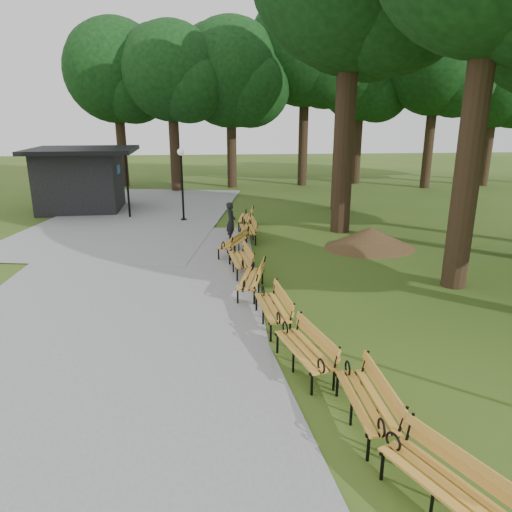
{
  "coord_description": "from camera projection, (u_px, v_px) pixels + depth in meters",
  "views": [
    {
      "loc": [
        -1.29,
        -9.24,
        4.83
      ],
      "look_at": [
        -0.15,
        3.01,
        1.1
      ],
      "focal_mm": 33.06,
      "sensor_mm": 36.0,
      "label": 1
    }
  ],
  "objects": [
    {
      "name": "ground",
      "position": [
        275.0,
        343.0,
        10.32
      ],
      "size": [
        100.0,
        100.0,
        0.0
      ],
      "primitive_type": "plane",
      "color": "#324F16",
      "rests_on": "ground"
    },
    {
      "name": "path",
      "position": [
        115.0,
        298.0,
        12.81
      ],
      "size": [
        12.0,
        38.0,
        0.06
      ],
      "primitive_type": "cube",
      "color": "gray",
      "rests_on": "ground"
    },
    {
      "name": "person",
      "position": [
        231.0,
        222.0,
        18.45
      ],
      "size": [
        0.41,
        0.59,
        1.54
      ],
      "primitive_type": "imported",
      "rotation": [
        0.0,
        0.0,
        1.49
      ],
      "color": "black",
      "rests_on": "ground"
    },
    {
      "name": "kiosk",
      "position": [
        80.0,
        180.0,
        24.05
      ],
      "size": [
        5.23,
        4.59,
        3.19
      ],
      "primitive_type": null,
      "rotation": [
        0.0,
        0.0,
        0.03
      ],
      "color": "black",
      "rests_on": "ground"
    },
    {
      "name": "lamp_post",
      "position": [
        182.0,
        170.0,
        21.42
      ],
      "size": [
        0.32,
        0.32,
        3.33
      ],
      "color": "black",
      "rests_on": "ground"
    },
    {
      "name": "dirt_mound",
      "position": [
        370.0,
        238.0,
        17.54
      ],
      "size": [
        2.82,
        2.82,
        0.8
      ],
      "primitive_type": "cone",
      "color": "#47301C",
      "rests_on": "ground"
    },
    {
      "name": "bench_0",
      "position": [
        445.0,
        486.0,
        5.79
      ],
      "size": [
        1.39,
        1.99,
        0.88
      ],
      "primitive_type": null,
      "rotation": [
        0.0,
        0.0,
        -1.13
      ],
      "color": "gold",
      "rests_on": "ground"
    },
    {
      "name": "bench_1",
      "position": [
        365.0,
        401.0,
        7.51
      ],
      "size": [
        0.67,
        1.91,
        0.88
      ],
      "primitive_type": null,
      "rotation": [
        0.0,
        0.0,
        -1.56
      ],
      "color": "gold",
      "rests_on": "ground"
    },
    {
      "name": "bench_2",
      "position": [
        304.0,
        350.0,
        9.12
      ],
      "size": [
        1.08,
        2.0,
        0.88
      ],
      "primitive_type": null,
      "rotation": [
        0.0,
        0.0,
        -1.33
      ],
      "color": "gold",
      "rests_on": "ground"
    },
    {
      "name": "bench_3",
      "position": [
        272.0,
        308.0,
        11.1
      ],
      "size": [
        0.83,
        1.95,
        0.88
      ],
      "primitive_type": null,
      "rotation": [
        0.0,
        0.0,
        -1.47
      ],
      "color": "gold",
      "rests_on": "ground"
    },
    {
      "name": "bench_4",
      "position": [
        251.0,
        279.0,
        13.04
      ],
      "size": [
        1.07,
        2.0,
        0.88
      ],
      "primitive_type": null,
      "rotation": [
        0.0,
        0.0,
        -1.81
      ],
      "color": "gold",
      "rests_on": "ground"
    },
    {
      "name": "bench_5",
      "position": [
        240.0,
        260.0,
        14.76
      ],
      "size": [
        0.82,
        1.95,
        0.88
      ],
      "primitive_type": null,
      "rotation": [
        0.0,
        0.0,
        -1.47
      ],
      "color": "gold",
      "rests_on": "ground"
    },
    {
      "name": "bench_6",
      "position": [
        233.0,
        243.0,
        16.7
      ],
      "size": [
        1.34,
        2.0,
        0.88
      ],
      "primitive_type": null,
      "rotation": [
        0.0,
        0.0,
        -1.98
      ],
      "color": "gold",
      "rests_on": "ground"
    },
    {
      "name": "bench_7",
      "position": [
        248.0,
        229.0,
        18.61
      ],
      "size": [
        0.69,
        1.92,
        0.88
      ],
      "primitive_type": null,
      "rotation": [
        0.0,
        0.0,
        -1.55
      ],
      "color": "gold",
      "rests_on": "ground"
    },
    {
      "name": "bench_8",
      "position": [
        246.0,
        218.0,
        20.64
      ],
      "size": [
        0.94,
        1.98,
        0.88
      ],
      "primitive_type": null,
      "rotation": [
        0.0,
        0.0,
        -1.73
      ],
      "color": "gold",
      "rests_on": "ground"
    },
    {
      "name": "lawn_tree_4",
      "position": [
        348.0,
        9.0,
        22.09
      ],
      "size": [
        6.18,
        6.18,
        12.74
      ],
      "color": "black",
      "rests_on": "ground"
    },
    {
      "name": "tree_backdrop",
      "position": [
        343.0,
        63.0,
        30.54
      ],
      "size": [
        36.37,
        9.67,
        15.9
      ],
      "primitive_type": null,
      "color": "black",
      "rests_on": "ground"
    }
  ]
}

